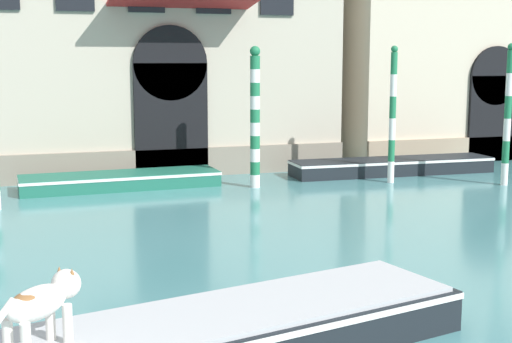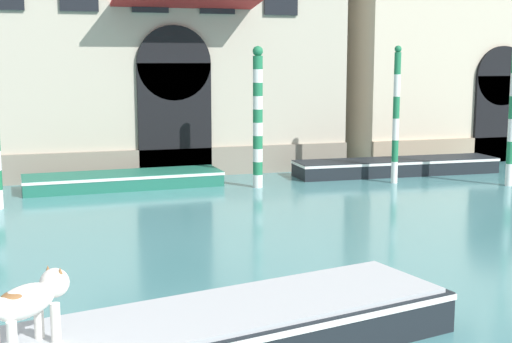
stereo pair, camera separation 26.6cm
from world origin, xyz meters
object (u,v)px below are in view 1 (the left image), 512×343
(dog_on_deck, at_px, (43,302))
(boat_moored_far, at_px, (392,166))
(mooring_pole_2, at_px, (255,117))
(mooring_pole_0, at_px, (393,114))
(boat_moored_near_palazzo, at_px, (121,180))
(mooring_pole_1, at_px, (508,115))

(dog_on_deck, relative_size, boat_moored_far, 0.14)
(mooring_pole_2, bearing_deg, mooring_pole_0, -6.78)
(dog_on_deck, bearing_deg, mooring_pole_0, 2.03)
(boat_moored_near_palazzo, distance_m, boat_moored_far, 8.72)
(mooring_pole_0, height_order, mooring_pole_2, mooring_pole_0)
(boat_moored_far, height_order, mooring_pole_1, mooring_pole_1)
(boat_moored_far, bearing_deg, mooring_pole_2, -167.16)
(mooring_pole_1, bearing_deg, mooring_pole_2, 164.92)
(boat_moored_near_palazzo, distance_m, mooring_pole_2, 4.29)
(mooring_pole_1, relative_size, mooring_pole_2, 1.02)
(mooring_pole_1, bearing_deg, boat_moored_near_palazzo, 164.37)
(boat_moored_far, relative_size, mooring_pole_1, 1.64)
(mooring_pole_0, bearing_deg, mooring_pole_2, 173.22)
(boat_moored_far, height_order, mooring_pole_2, mooring_pole_2)
(mooring_pole_2, bearing_deg, dog_on_deck, -117.75)
(boat_moored_far, distance_m, mooring_pole_1, 4.02)
(boat_moored_near_palazzo, relative_size, mooring_pole_0, 1.40)
(mooring_pole_0, relative_size, mooring_pole_2, 1.01)
(mooring_pole_0, bearing_deg, boat_moored_near_palazzo, 168.45)
(boat_moored_far, distance_m, mooring_pole_2, 5.39)
(boat_moored_far, bearing_deg, boat_moored_near_palazzo, -179.06)
(boat_moored_near_palazzo, height_order, mooring_pole_2, mooring_pole_2)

